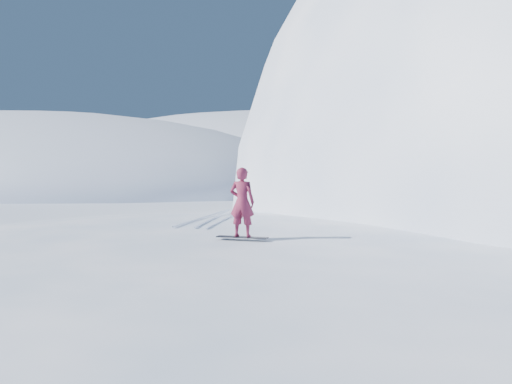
# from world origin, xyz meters

# --- Properties ---
(ground) EXTENTS (400.00, 400.00, 0.00)m
(ground) POSITION_xyz_m (0.00, 0.00, 0.00)
(ground) COLOR white
(ground) RESTS_ON ground
(near_ridge) EXTENTS (36.00, 28.00, 4.80)m
(near_ridge) POSITION_xyz_m (1.00, 3.00, 0.00)
(near_ridge) COLOR white
(near_ridge) RESTS_ON ground
(peak_shoulder) EXTENTS (28.00, 24.00, 18.00)m
(peak_shoulder) POSITION_xyz_m (10.00, 20.00, 0.00)
(peak_shoulder) COLOR white
(peak_shoulder) RESTS_ON ground
(far_ridge_a) EXTENTS (120.00, 70.00, 28.00)m
(far_ridge_a) POSITION_xyz_m (-70.00, 60.00, 0.00)
(far_ridge_a) COLOR white
(far_ridge_a) RESTS_ON ground
(far_ridge_c) EXTENTS (140.00, 90.00, 36.00)m
(far_ridge_c) POSITION_xyz_m (-40.00, 110.00, 0.00)
(far_ridge_c) COLOR white
(far_ridge_c) RESTS_ON ground
(wind_bumps) EXTENTS (16.00, 14.40, 1.00)m
(wind_bumps) POSITION_xyz_m (-0.56, 2.12, 0.00)
(wind_bumps) COLOR white
(wind_bumps) RESTS_ON ground
(snowboard) EXTENTS (1.34, 0.33, 0.02)m
(snowboard) POSITION_xyz_m (1.54, -0.18, 2.41)
(snowboard) COLOR black
(snowboard) RESTS_ON near_ridge
(snowboarder) EXTENTS (0.66, 0.46, 1.74)m
(snowboarder) POSITION_xyz_m (1.54, -0.18, 3.29)
(snowboarder) COLOR maroon
(snowboarder) RESTS_ON snowboard
(vapor_plume) EXTENTS (10.37, 8.29, 7.26)m
(vapor_plume) POSITION_xyz_m (-52.12, 44.70, 0.00)
(vapor_plume) COLOR white
(vapor_plume) RESTS_ON ground
(board_tracks) EXTENTS (1.95, 5.95, 0.04)m
(board_tracks) POSITION_xyz_m (-1.19, 4.09, 2.42)
(board_tracks) COLOR silver
(board_tracks) RESTS_ON ground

